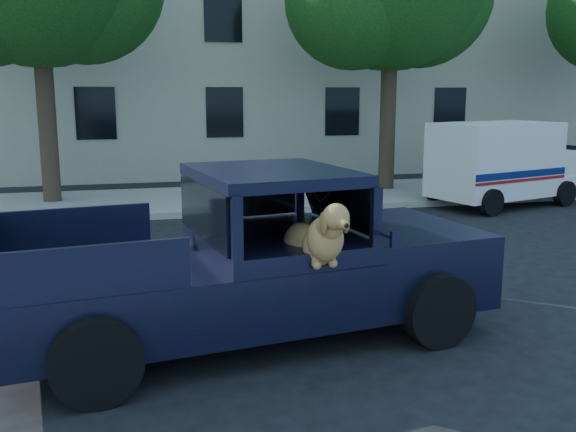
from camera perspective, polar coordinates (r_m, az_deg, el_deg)
name	(u,v)px	position (r m, az deg, el deg)	size (l,w,h in m)	color
ground	(314,323)	(8.11, 2.29, -9.45)	(120.00, 120.00, 0.00)	black
far_sidewalk	(213,200)	(16.85, -6.66, 1.45)	(60.00, 4.00, 0.15)	gray
lane_stripes	(365,249)	(11.81, 6.90, -2.96)	(21.60, 0.14, 0.01)	silver
building_main	(265,46)	(24.40, -2.06, 14.84)	(26.00, 6.00, 9.00)	#BDB59C
pickup_truck	(244,283)	(7.43, -3.96, -5.96)	(5.74, 3.06, 1.97)	black
mail_truck	(501,170)	(17.03, 18.43, 3.93)	(4.17, 2.82, 2.10)	silver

